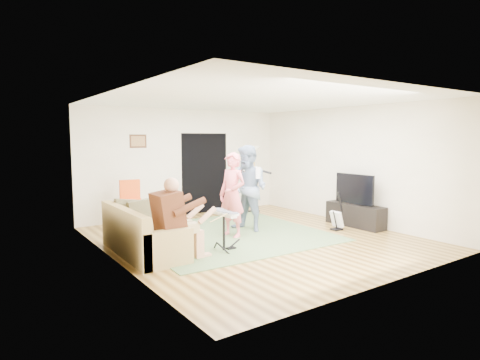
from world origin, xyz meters
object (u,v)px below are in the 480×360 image
object	(u,v)px
torchiere_lamp	(254,167)
drum_kit	(224,233)
dining_chair	(132,212)
guitarist	(249,188)
television	(354,189)
sofa	(140,239)
guitar_spare	(337,219)
singer	(232,195)
tv_cabinet	(355,215)

from	to	relation	value
torchiere_lamp	drum_kit	bearing A→B (deg)	-134.55
drum_kit	dining_chair	xyz separation A→B (m)	(-0.74, 2.52, 0.07)
guitarist	television	bearing A→B (deg)	49.00
sofa	guitar_spare	xyz separation A→B (m)	(4.16, -0.67, -0.04)
sofa	guitar_spare	size ratio (longest dim) A/B	2.46
sofa	guitarist	bearing A→B (deg)	7.75
singer	torchiere_lamp	bearing A→B (deg)	118.71
dining_chair	singer	bearing A→B (deg)	-45.37
guitarist	tv_cabinet	xyz separation A→B (m)	(2.25, -0.99, -0.66)
guitarist	dining_chair	size ratio (longest dim) A/B	1.70
tv_cabinet	television	xyz separation A→B (m)	(-0.05, 0.00, 0.60)
tv_cabinet	guitar_spare	bearing A→B (deg)	-177.23
torchiere_lamp	tv_cabinet	xyz separation A→B (m)	(0.81, -2.73, -0.96)
guitarist	guitar_spare	xyz separation A→B (m)	(1.62, -1.02, -0.68)
sofa	guitar_spare	world-z (taller)	guitar_spare
tv_cabinet	television	distance (m)	0.60
drum_kit	singer	xyz separation A→B (m)	(0.69, 0.78, 0.53)
guitarist	guitar_spare	bearing A→B (deg)	41.05
singer	guitarist	xyz separation A→B (m)	(0.56, 0.22, 0.07)
guitarist	singer	bearing A→B (deg)	-85.41
guitarist	tv_cabinet	distance (m)	2.54
drum_kit	dining_chair	distance (m)	2.63
sofa	dining_chair	bearing A→B (deg)	73.75
singer	torchiere_lamp	distance (m)	2.82
sofa	guitarist	world-z (taller)	guitarist
singer	guitarist	bearing A→B (deg)	95.74
guitarist	dining_chair	bearing A→B (deg)	-144.25
sofa	drum_kit	xyz separation A→B (m)	(1.29, -0.65, 0.04)
sofa	tv_cabinet	size ratio (longest dim) A/B	1.45
singer	television	world-z (taller)	singer
sofa	torchiere_lamp	world-z (taller)	torchiere_lamp
sofa	singer	xyz separation A→B (m)	(1.98, 0.13, 0.57)
drum_kit	singer	world-z (taller)	singer
dining_chair	tv_cabinet	world-z (taller)	dining_chair
drum_kit	tv_cabinet	distance (m)	3.50
torchiere_lamp	dining_chair	size ratio (longest dim) A/B	1.64
drum_kit	singer	distance (m)	1.17
torchiere_lamp	television	bearing A→B (deg)	-74.52
torchiere_lamp	tv_cabinet	bearing A→B (deg)	-73.55
sofa	television	distance (m)	4.82
drum_kit	torchiere_lamp	distance (m)	3.94
drum_kit	guitar_spare	xyz separation A→B (m)	(2.87, -0.02, -0.08)
guitarist	television	size ratio (longest dim) A/B	1.82
drum_kit	television	size ratio (longest dim) A/B	0.72
torchiere_lamp	tv_cabinet	size ratio (longest dim) A/B	1.26
guitar_spare	tv_cabinet	bearing A→B (deg)	2.77
singer	television	bearing A→B (deg)	58.75
guitarist	drum_kit	bearing A→B (deg)	-68.32
torchiere_lamp	tv_cabinet	world-z (taller)	torchiere_lamp
singer	torchiere_lamp	world-z (taller)	torchiere_lamp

